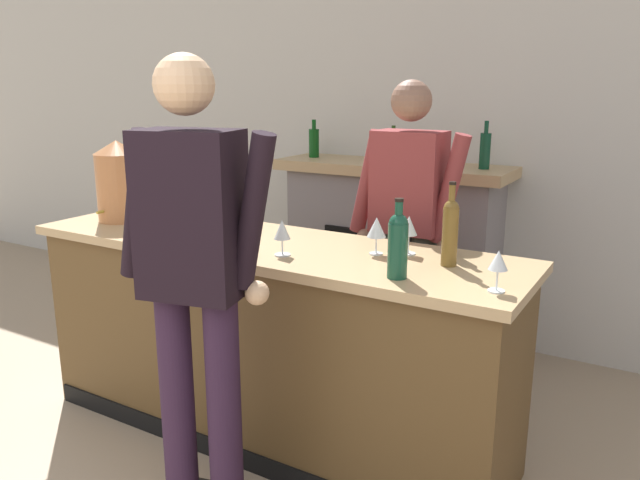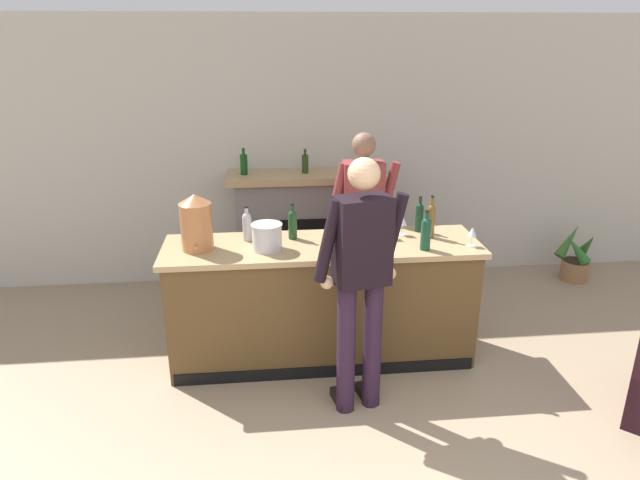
{
  "view_description": "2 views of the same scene",
  "coord_description": "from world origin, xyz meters",
  "px_view_note": "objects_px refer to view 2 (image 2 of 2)",
  "views": [
    {
      "loc": [
        1.47,
        -0.02,
        1.74
      ],
      "look_at": [
        -0.14,
        2.69,
        0.95
      ],
      "focal_mm": 35.0,
      "sensor_mm": 36.0,
      "label": 1
    },
    {
      "loc": [
        -0.66,
        -1.84,
        2.58
      ],
      "look_at": [
        -0.21,
        2.51,
        0.97
      ],
      "focal_mm": 32.0,
      "sensor_mm": 36.0,
      "label": 2
    }
  ],
  "objects_px": {
    "wine_bottle_riesling_slim": "(247,225)",
    "wine_bottle_rose_blush": "(426,232)",
    "fireplace_stone": "(306,229)",
    "copper_dispenser": "(196,222)",
    "wine_glass_back_row": "(472,233)",
    "wine_glass_near_bucket": "(402,221)",
    "ice_bucket_steel": "(267,237)",
    "wine_bottle_merlot_tall": "(431,219)",
    "wine_glass_mid_counter": "(352,237)",
    "person_bartender": "(362,220)",
    "wine_bottle_chardonnay_pale": "(293,223)",
    "wine_glass_by_dispenser": "(390,225)",
    "potted_plant_corner": "(575,259)",
    "person_customer": "(361,277)",
    "wine_bottle_port_short": "(419,216)"
  },
  "relations": [
    {
      "from": "wine_bottle_riesling_slim",
      "to": "wine_bottle_rose_blush",
      "type": "bearing_deg",
      "value": -14.25
    },
    {
      "from": "fireplace_stone",
      "to": "copper_dispenser",
      "type": "xyz_separation_m",
      "value": [
        -0.94,
        -1.5,
        0.61
      ]
    },
    {
      "from": "wine_glass_back_row",
      "to": "wine_glass_near_bucket",
      "type": "height_order",
      "value": "wine_glass_near_bucket"
    },
    {
      "from": "ice_bucket_steel",
      "to": "wine_glass_back_row",
      "type": "xyz_separation_m",
      "value": [
        1.57,
        -0.09,
        0.01
      ]
    },
    {
      "from": "wine_bottle_merlot_tall",
      "to": "wine_glass_mid_counter",
      "type": "xyz_separation_m",
      "value": [
        -0.67,
        -0.22,
        -0.04
      ]
    },
    {
      "from": "wine_bottle_riesling_slim",
      "to": "copper_dispenser",
      "type": "bearing_deg",
      "value": -156.8
    },
    {
      "from": "person_bartender",
      "to": "copper_dispenser",
      "type": "bearing_deg",
      "value": -153.53
    },
    {
      "from": "wine_bottle_merlot_tall",
      "to": "wine_bottle_chardonnay_pale",
      "type": "bearing_deg",
      "value": 175.62
    },
    {
      "from": "wine_glass_mid_counter",
      "to": "wine_glass_by_dispenser",
      "type": "relative_size",
      "value": 0.95
    },
    {
      "from": "wine_bottle_rose_blush",
      "to": "wine_glass_back_row",
      "type": "distance_m",
      "value": 0.38
    },
    {
      "from": "ice_bucket_steel",
      "to": "wine_glass_near_bucket",
      "type": "height_order",
      "value": "ice_bucket_steel"
    },
    {
      "from": "copper_dispenser",
      "to": "wine_glass_near_bucket",
      "type": "relative_size",
      "value": 2.53
    },
    {
      "from": "potted_plant_corner",
      "to": "copper_dispenser",
      "type": "xyz_separation_m",
      "value": [
        -3.88,
        -1.32,
        0.99
      ]
    },
    {
      "from": "wine_bottle_rose_blush",
      "to": "wine_bottle_chardonnay_pale",
      "type": "bearing_deg",
      "value": 160.66
    },
    {
      "from": "wine_glass_mid_counter",
      "to": "wine_glass_near_bucket",
      "type": "bearing_deg",
      "value": 33.08
    },
    {
      "from": "wine_glass_back_row",
      "to": "wine_glass_by_dispenser",
      "type": "bearing_deg",
      "value": 158.49
    },
    {
      "from": "person_customer",
      "to": "wine_glass_by_dispenser",
      "type": "distance_m",
      "value": 0.85
    },
    {
      "from": "wine_bottle_riesling_slim",
      "to": "wine_bottle_rose_blush",
      "type": "relative_size",
      "value": 0.9
    },
    {
      "from": "wine_bottle_riesling_slim",
      "to": "wine_glass_near_bucket",
      "type": "relative_size",
      "value": 1.64
    },
    {
      "from": "person_customer",
      "to": "wine_glass_mid_counter",
      "type": "xyz_separation_m",
      "value": [
        0.02,
        0.54,
        0.09
      ]
    },
    {
      "from": "person_bartender",
      "to": "wine_bottle_chardonnay_pale",
      "type": "relative_size",
      "value": 6.04
    },
    {
      "from": "wine_bottle_rose_blush",
      "to": "potted_plant_corner",
      "type": "bearing_deg",
      "value": 34.77
    },
    {
      "from": "copper_dispenser",
      "to": "wine_bottle_merlot_tall",
      "type": "relative_size",
      "value": 1.25
    },
    {
      "from": "fireplace_stone",
      "to": "wine_glass_near_bucket",
      "type": "bearing_deg",
      "value": -63.03
    },
    {
      "from": "wine_glass_near_bucket",
      "to": "wine_glass_by_dispenser",
      "type": "bearing_deg",
      "value": -148.36
    },
    {
      "from": "copper_dispenser",
      "to": "wine_glass_mid_counter",
      "type": "xyz_separation_m",
      "value": [
        1.16,
        -0.14,
        -0.11
      ]
    },
    {
      "from": "fireplace_stone",
      "to": "copper_dispenser",
      "type": "distance_m",
      "value": 1.87
    },
    {
      "from": "person_customer",
      "to": "wine_bottle_rose_blush",
      "type": "bearing_deg",
      "value": 40.75
    },
    {
      "from": "wine_bottle_chardonnay_pale",
      "to": "wine_bottle_merlot_tall",
      "type": "relative_size",
      "value": 0.84
    },
    {
      "from": "fireplace_stone",
      "to": "wine_glass_by_dispenser",
      "type": "bearing_deg",
      "value": -68.29
    },
    {
      "from": "person_bartender",
      "to": "wine_glass_near_bucket",
      "type": "bearing_deg",
      "value": -66.36
    },
    {
      "from": "person_customer",
      "to": "wine_glass_mid_counter",
      "type": "distance_m",
      "value": 0.55
    },
    {
      "from": "wine_bottle_chardonnay_pale",
      "to": "wine_bottle_port_short",
      "type": "height_order",
      "value": "wine_bottle_port_short"
    },
    {
      "from": "person_bartender",
      "to": "wine_glass_by_dispenser",
      "type": "distance_m",
      "value": 0.64
    },
    {
      "from": "wine_bottle_merlot_tall",
      "to": "wine_bottle_rose_blush",
      "type": "bearing_deg",
      "value": -113.6
    },
    {
      "from": "wine_bottle_merlot_tall",
      "to": "potted_plant_corner",
      "type": "bearing_deg",
      "value": 31.17
    },
    {
      "from": "potted_plant_corner",
      "to": "ice_bucket_steel",
      "type": "relative_size",
      "value": 2.54
    },
    {
      "from": "fireplace_stone",
      "to": "wine_glass_back_row",
      "type": "relative_size",
      "value": 10.26
    },
    {
      "from": "ice_bucket_steel",
      "to": "wine_glass_by_dispenser",
      "type": "relative_size",
      "value": 1.44
    },
    {
      "from": "wine_bottle_riesling_slim",
      "to": "wine_glass_mid_counter",
      "type": "height_order",
      "value": "wine_bottle_riesling_slim"
    },
    {
      "from": "wine_bottle_rose_blush",
      "to": "wine_glass_by_dispenser",
      "type": "relative_size",
      "value": 1.87
    },
    {
      "from": "wine_bottle_chardonnay_pale",
      "to": "wine_glass_back_row",
      "type": "bearing_deg",
      "value": -13.0
    },
    {
      "from": "potted_plant_corner",
      "to": "ice_bucket_steel",
      "type": "distance_m",
      "value": 3.73
    },
    {
      "from": "copper_dispenser",
      "to": "wine_bottle_riesling_slim",
      "type": "distance_m",
      "value": 0.42
    },
    {
      "from": "copper_dispenser",
      "to": "ice_bucket_steel",
      "type": "bearing_deg",
      "value": -6.41
    },
    {
      "from": "copper_dispenser",
      "to": "wine_glass_by_dispenser",
      "type": "relative_size",
      "value": 2.62
    },
    {
      "from": "wine_bottle_port_short",
      "to": "wine_glass_back_row",
      "type": "height_order",
      "value": "wine_bottle_port_short"
    },
    {
      "from": "person_bartender",
      "to": "wine_bottle_chardonnay_pale",
      "type": "distance_m",
      "value": 0.86
    },
    {
      "from": "person_bartender",
      "to": "fireplace_stone",
      "type": "bearing_deg",
      "value": 119.06
    },
    {
      "from": "copper_dispenser",
      "to": "wine_bottle_rose_blush",
      "type": "distance_m",
      "value": 1.73
    }
  ]
}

